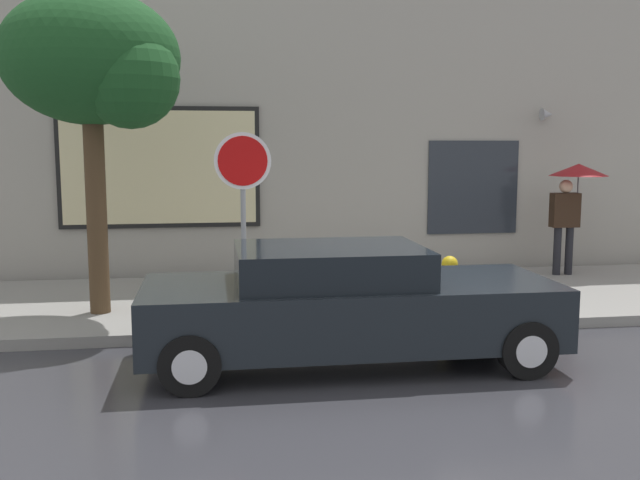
% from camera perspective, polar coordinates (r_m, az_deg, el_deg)
% --- Properties ---
extents(ground_plane, '(60.00, 60.00, 0.00)m').
position_cam_1_polar(ground_plane, '(8.68, 7.45, -9.34)').
color(ground_plane, '#333338').
extents(sidewalk, '(20.00, 4.00, 0.15)m').
position_cam_1_polar(sidewalk, '(11.48, 3.32, -4.70)').
color(sidewalk, gray).
rests_on(sidewalk, ground).
extents(building_facade, '(20.00, 0.67, 7.00)m').
position_cam_1_polar(building_facade, '(13.70, 1.10, 11.62)').
color(building_facade, '#9E998E').
rests_on(building_facade, ground).
extents(parked_car, '(4.71, 1.90, 1.37)m').
position_cam_1_polar(parked_car, '(8.28, 2.09, -5.16)').
color(parked_car, black).
rests_on(parked_car, ground).
extents(fire_hydrant, '(0.30, 0.44, 0.82)m').
position_cam_1_polar(fire_hydrant, '(10.27, 10.27, -3.56)').
color(fire_hydrant, yellow).
rests_on(fire_hydrant, sidewalk).
extents(pedestrian_with_umbrella, '(1.05, 1.05, 2.03)m').
position_cam_1_polar(pedestrian_with_umbrella, '(13.78, 19.61, 4.07)').
color(pedestrian_with_umbrella, black).
rests_on(pedestrian_with_umbrella, sidewalk).
extents(street_tree, '(2.43, 2.07, 4.46)m').
position_cam_1_polar(street_tree, '(10.42, -17.28, 13.21)').
color(street_tree, '#4C3823').
rests_on(street_tree, sidewalk).
extents(stop_sign, '(0.76, 0.10, 2.54)m').
position_cam_1_polar(stop_sign, '(9.62, -6.16, 4.12)').
color(stop_sign, gray).
rests_on(stop_sign, sidewalk).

